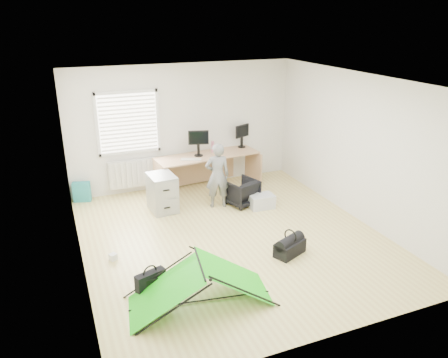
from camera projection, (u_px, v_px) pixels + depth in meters
name	position (u px, v px, depth m)	size (l,w,h in m)	color
ground	(233.00, 237.00, 7.62)	(5.50, 5.50, 0.00)	#D7C372
back_wall	(184.00, 126.00, 9.52)	(5.00, 0.02, 2.70)	silver
window	(128.00, 123.00, 9.00)	(1.20, 0.06, 1.20)	silver
radiator	(132.00, 173.00, 9.35)	(1.00, 0.12, 0.60)	silver
desk	(208.00, 172.00, 9.65)	(2.27, 0.72, 0.78)	tan
filing_cabinet	(162.00, 193.00, 8.55)	(0.47, 0.63, 0.74)	#939698
monitor_left	(198.00, 147.00, 9.36)	(0.44, 0.09, 0.42)	black
monitor_right	(242.00, 139.00, 9.98)	(0.41, 0.09, 0.39)	black
keyboard	(191.00, 159.00, 9.18)	(0.43, 0.15, 0.02)	beige
thermos	(213.00, 147.00, 9.65)	(0.07, 0.07, 0.25)	#B6667D
office_chair	(241.00, 192.00, 8.86)	(0.57, 0.58, 0.53)	black
person	(217.00, 176.00, 8.62)	(0.48, 0.32, 1.33)	slate
kite	(200.00, 283.00, 5.81)	(1.93, 0.84, 0.60)	#1BCC13
storage_crate	(261.00, 201.00, 8.75)	(0.49, 0.34, 0.27)	#B7BAC1
tote_bag	(82.00, 192.00, 9.02)	(0.35, 0.15, 0.41)	teal
laptop_bag	(151.00, 282.00, 6.06)	(0.44, 0.13, 0.33)	black
white_box	(113.00, 257.00, 6.91)	(0.11, 0.11, 0.11)	silver
duffel_bag	(290.00, 248.00, 7.04)	(0.54, 0.27, 0.23)	black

